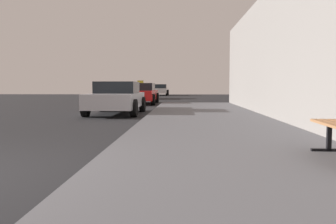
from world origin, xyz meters
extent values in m
cube|color=#5B5B60|center=(4.00, 0.00, 0.07)|extent=(4.00, 32.00, 0.15)
cube|color=#9E6B42|center=(5.11, 0.70, 0.60)|extent=(0.17, 1.58, 0.04)
cube|color=black|center=(5.33, 1.36, 0.38)|extent=(0.06, 0.06, 0.45)
cube|color=black|center=(5.33, 1.36, 0.17)|extent=(0.50, 0.08, 0.04)
cube|color=#B7B7BF|center=(0.59, 9.59, 0.54)|extent=(1.74, 4.05, 0.55)
cube|color=black|center=(0.59, 9.79, 1.04)|extent=(1.53, 1.82, 0.45)
cylinder|color=black|center=(1.46, 8.29, 0.32)|extent=(0.22, 0.64, 0.64)
cylinder|color=black|center=(-0.28, 8.29, 0.32)|extent=(0.22, 0.64, 0.64)
cylinder|color=black|center=(1.46, 10.88, 0.32)|extent=(0.22, 0.64, 0.64)
cylinder|color=black|center=(-0.28, 10.88, 0.32)|extent=(0.22, 0.64, 0.64)
cube|color=red|center=(0.59, 17.05, 0.54)|extent=(1.84, 4.58, 0.55)
cube|color=black|center=(0.59, 17.28, 1.04)|extent=(1.62, 2.06, 0.45)
cube|color=yellow|center=(0.59, 17.28, 1.35)|extent=(0.36, 0.14, 0.16)
cylinder|color=black|center=(1.51, 15.58, 0.32)|extent=(0.22, 0.64, 0.64)
cylinder|color=black|center=(-0.33, 15.58, 0.32)|extent=(0.22, 0.64, 0.64)
cylinder|color=black|center=(1.51, 18.51, 0.32)|extent=(0.22, 0.64, 0.64)
cylinder|color=black|center=(-0.33, 18.51, 0.32)|extent=(0.22, 0.64, 0.64)
cube|color=black|center=(-0.47, 25.41, 0.54)|extent=(1.79, 4.25, 0.55)
cube|color=black|center=(-0.47, 25.62, 1.04)|extent=(1.57, 1.91, 0.45)
cube|color=yellow|center=(-0.47, 25.62, 1.35)|extent=(0.36, 0.14, 0.16)
cylinder|color=black|center=(0.42, 24.05, 0.32)|extent=(0.22, 0.64, 0.64)
cylinder|color=black|center=(-1.36, 24.05, 0.32)|extent=(0.22, 0.64, 0.64)
cylinder|color=black|center=(0.42, 26.77, 0.32)|extent=(0.22, 0.64, 0.64)
cylinder|color=black|center=(-1.36, 26.77, 0.32)|extent=(0.22, 0.64, 0.64)
cube|color=white|center=(0.59, 35.17, 0.54)|extent=(1.73, 4.10, 0.55)
cube|color=black|center=(0.59, 35.38, 1.04)|extent=(1.53, 1.85, 0.45)
cylinder|color=black|center=(1.46, 33.86, 0.32)|extent=(0.22, 0.64, 0.64)
cylinder|color=black|center=(-0.28, 33.86, 0.32)|extent=(0.22, 0.64, 0.64)
cylinder|color=black|center=(1.46, 36.48, 0.32)|extent=(0.22, 0.64, 0.64)
cylinder|color=black|center=(-0.28, 36.48, 0.32)|extent=(0.22, 0.64, 0.64)
camera|label=1|loc=(3.17, -3.71, 1.11)|focal=36.60mm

